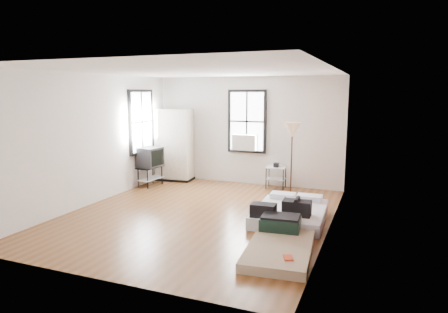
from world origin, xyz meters
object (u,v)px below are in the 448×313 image
at_px(floor_lamp, 292,134).
at_px(mattress_main, 290,212).
at_px(tv_stand, 150,159).
at_px(mattress_bare, 280,242).
at_px(wardrobe, 174,145).
at_px(side_table, 276,171).

bearing_deg(floor_lamp, mattress_main, -78.26).
xyz_separation_m(floor_lamp, tv_stand, (-3.66, 0.00, -0.78)).
relative_size(mattress_bare, wardrobe, 0.94).
distance_m(mattress_bare, wardrobe, 5.50).
distance_m(mattress_bare, side_table, 4.00).
xyz_separation_m(mattress_main, tv_stand, (-3.96, 1.44, 0.57)).
height_order(floor_lamp, tv_stand, floor_lamp).
distance_m(mattress_bare, floor_lamp, 3.24).
bearing_deg(mattress_bare, mattress_main, 91.36).
distance_m(wardrobe, tv_stand, 0.95).
bearing_deg(mattress_main, wardrobe, 145.40).
bearing_deg(floor_lamp, tv_stand, 179.94).
relative_size(mattress_main, side_table, 2.76).
bearing_deg(tv_stand, side_table, 23.65).
relative_size(wardrobe, side_table, 3.03).
height_order(side_table, floor_lamp, floor_lamp).
height_order(mattress_main, mattress_bare, mattress_main).
distance_m(side_table, tv_stand, 3.24).
relative_size(mattress_main, floor_lamp, 1.02).
relative_size(wardrobe, tv_stand, 1.94).
height_order(mattress_main, tv_stand, tv_stand).
relative_size(mattress_bare, tv_stand, 1.83).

